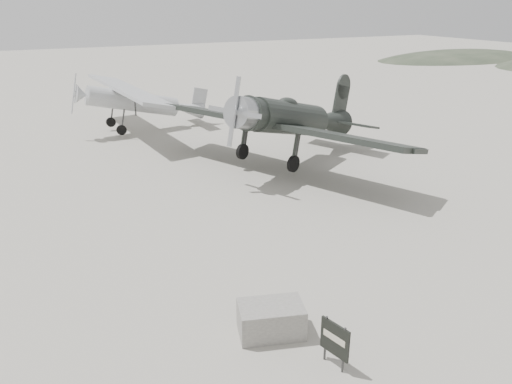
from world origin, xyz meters
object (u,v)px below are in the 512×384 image
highwing_monoplane (138,98)px  equipment_block (271,319)px  lowwing_monoplane (294,119)px  sign_board (335,340)px

highwing_monoplane → equipment_block: bearing=-99.8°
lowwing_monoplane → highwing_monoplane: bearing=92.8°
highwing_monoplane → equipment_block: (-2.08, -21.36, -1.68)m
lowwing_monoplane → sign_board: (-6.50, -13.08, -1.60)m
equipment_block → sign_board: (0.71, -1.66, 0.30)m
highwing_monoplane → sign_board: 23.10m
equipment_block → sign_board: bearing=-66.8°
equipment_block → highwing_monoplane: bearing=84.4°
highwing_monoplane → sign_board: (-1.37, -23.02, -1.38)m
lowwing_monoplane → sign_board: size_ratio=11.29×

